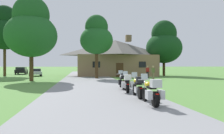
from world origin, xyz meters
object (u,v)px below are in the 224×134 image
(tree_by_lodge_front, at_px, (97,37))
(motorcycle_yellow_second_in_row, at_px, (138,87))
(motorcycle_yellow_nearest_to_camera, at_px, (152,92))
(parked_black_suv_far_left, at_px, (22,70))
(bystander_olive_shirt_beside_signpost, at_px, (153,72))
(motorcycle_white_third_in_row, at_px, (127,83))
(bystander_red_shirt_near_lodge, at_px, (148,71))
(tree_right_of_lodge, at_px, (164,44))
(tree_left_near, at_px, (31,29))
(parked_silver_sedan_far_left, at_px, (35,72))
(motorcycle_white_farthest_in_row, at_px, (123,81))
(tree_left_far, at_px, (5,30))

(tree_by_lodge_front, bearing_deg, motorcycle_yellow_second_in_row, -86.83)
(motorcycle_yellow_nearest_to_camera, bearing_deg, parked_black_suv_far_left, 111.98)
(bystander_olive_shirt_beside_signpost, bearing_deg, motorcycle_white_third_in_row, -53.63)
(motorcycle_yellow_second_in_row, relative_size, bystander_red_shirt_near_lodge, 1.24)
(tree_by_lodge_front, distance_m, tree_right_of_lodge, 13.38)
(tree_left_near, bearing_deg, tree_right_of_lodge, 26.19)
(motorcycle_yellow_nearest_to_camera, height_order, motorcycle_yellow_second_in_row, same)
(motorcycle_yellow_second_in_row, height_order, tree_by_lodge_front, tree_by_lodge_front)
(motorcycle_white_third_in_row, bearing_deg, tree_left_near, 131.74)
(bystander_olive_shirt_beside_signpost, xyz_separation_m, tree_by_lodge_front, (-7.00, 1.90, 4.53))
(tree_by_lodge_front, relative_size, parked_black_suv_far_left, 1.73)
(motorcycle_yellow_nearest_to_camera, relative_size, parked_black_suv_far_left, 0.44)
(motorcycle_yellow_second_in_row, height_order, tree_right_of_lodge, tree_right_of_lodge)
(motorcycle_yellow_second_in_row, bearing_deg, parked_silver_sedan_far_left, 115.34)
(motorcycle_yellow_second_in_row, distance_m, tree_right_of_lodge, 26.21)
(bystander_olive_shirt_beside_signpost, xyz_separation_m, parked_silver_sedan_far_left, (-16.34, 10.31, -0.31))
(bystander_red_shirt_near_lodge, relative_size, tree_left_near, 0.18)
(bystander_olive_shirt_beside_signpost, distance_m, tree_right_of_lodge, 10.54)
(motorcycle_yellow_second_in_row, relative_size, tree_right_of_lodge, 0.23)
(motorcycle_yellow_nearest_to_camera, bearing_deg, tree_by_lodge_front, 92.56)
(motorcycle_yellow_second_in_row, relative_size, tree_by_lodge_front, 0.25)
(motorcycle_white_farthest_in_row, height_order, parked_black_suv_far_left, parked_black_suv_far_left)
(tree_left_far, height_order, parked_black_suv_far_left, tree_left_far)
(parked_black_suv_far_left, bearing_deg, tree_right_of_lodge, -27.28)
(motorcycle_white_farthest_in_row, bearing_deg, tree_left_far, 126.58)
(parked_black_suv_far_left, bearing_deg, motorcycle_yellow_nearest_to_camera, -74.33)
(motorcycle_white_farthest_in_row, relative_size, tree_left_far, 0.18)
(bystander_red_shirt_near_lodge, xyz_separation_m, bystander_olive_shirt_beside_signpost, (-0.01, -2.37, 0.00))
(motorcycle_white_farthest_in_row, height_order, tree_left_near, tree_left_near)
(motorcycle_white_farthest_in_row, relative_size, bystander_red_shirt_near_lodge, 1.24)
(motorcycle_white_farthest_in_row, relative_size, tree_right_of_lodge, 0.23)
(motorcycle_white_third_in_row, height_order, bystander_red_shirt_near_lodge, bystander_red_shirt_near_lodge)
(tree_left_far, xyz_separation_m, parked_silver_sedan_far_left, (5.02, -1.04, -6.94))
(motorcycle_yellow_nearest_to_camera, distance_m, motorcycle_white_farthest_in_row, 6.56)
(bystander_olive_shirt_beside_signpost, distance_m, parked_silver_sedan_far_left, 19.32)
(motorcycle_yellow_nearest_to_camera, distance_m, parked_black_suv_far_left, 37.97)
(tree_left_near, xyz_separation_m, parked_silver_sedan_far_left, (-1.88, 11.42, -5.09))
(motorcycle_yellow_second_in_row, xyz_separation_m, tree_left_near, (-8.40, 13.97, 5.11))
(tree_left_far, xyz_separation_m, parked_black_suv_far_left, (0.94, 6.49, -6.81))
(motorcycle_white_farthest_in_row, height_order, tree_right_of_lodge, tree_right_of_lodge)
(motorcycle_yellow_second_in_row, height_order, motorcycle_white_third_in_row, same)
(tree_left_near, relative_size, parked_silver_sedan_far_left, 2.09)
(bystander_red_shirt_near_lodge, bearing_deg, tree_by_lodge_front, -123.66)
(motorcycle_yellow_nearest_to_camera, height_order, parked_silver_sedan_far_left, motorcycle_yellow_nearest_to_camera)
(bystander_red_shirt_near_lodge, relative_size, tree_left_far, 0.15)
(parked_silver_sedan_far_left, bearing_deg, parked_black_suv_far_left, 105.33)
(motorcycle_white_third_in_row, bearing_deg, motorcycle_white_farthest_in_row, 92.57)
(tree_left_near, height_order, tree_right_of_lodge, tree_left_near)
(bystander_red_shirt_near_lodge, xyz_separation_m, parked_silver_sedan_far_left, (-16.35, 7.94, -0.31))
(motorcycle_yellow_nearest_to_camera, relative_size, bystander_red_shirt_near_lodge, 1.23)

